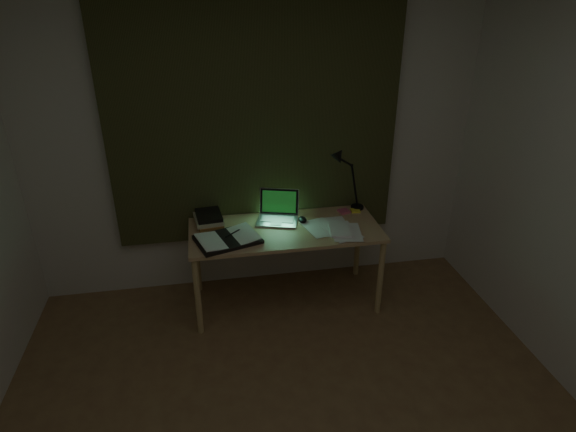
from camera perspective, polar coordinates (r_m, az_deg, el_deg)
name	(u,v)px	position (r m, az deg, el deg)	size (l,w,h in m)	color
wall_back	(256,139)	(3.75, -3.87, 9.13)	(3.50, 0.00, 2.50)	silver
curtain	(255,114)	(3.66, -3.89, 11.95)	(2.20, 0.06, 2.00)	#35371B
desk	(285,266)	(3.80, -0.33, -5.90)	(1.44, 0.63, 0.66)	tan
laptop	(277,209)	(3.69, -1.31, 0.84)	(0.31, 0.35, 0.22)	silver
open_textbook	(228,239)	(3.48, -7.17, -2.68)	(0.44, 0.31, 0.04)	white
book_stack	(209,219)	(3.72, -9.31, -0.32)	(0.20, 0.25, 0.10)	white
loose_papers	(332,230)	(3.61, 5.30, -1.68)	(0.34, 0.36, 0.02)	white
mouse	(302,220)	(3.73, 1.72, -0.43)	(0.06, 0.10, 0.04)	black
sticky_yellow	(355,211)	(3.94, 7.99, 0.64)	(0.07, 0.07, 0.02)	#FFEF35
sticky_pink	(344,211)	(3.91, 6.65, 0.56)	(0.08, 0.08, 0.02)	#D85475
desk_lamp	(359,176)	(3.89, 8.45, 4.70)	(0.38, 0.29, 0.57)	black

